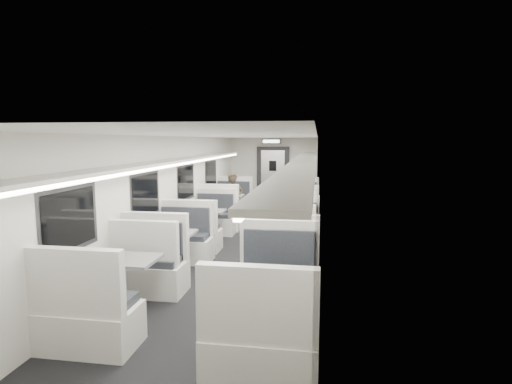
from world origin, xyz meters
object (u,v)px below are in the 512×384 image
(booth_left_c, at_px, (169,253))
(booth_left_d, at_px, (123,286))
(booth_right_a, at_px, (298,209))
(booth_right_b, at_px, (293,230))
(vestibule_door, at_px, (273,178))
(booth_left_a, at_px, (227,209))
(passenger, at_px, (233,200))
(booth_left_b, at_px, (206,225))
(booth_right_c, at_px, (287,248))
(exit_sign, at_px, (271,141))
(booth_right_d, at_px, (271,304))

(booth_left_c, relative_size, booth_left_d, 0.96)
(booth_right_a, xyz_separation_m, booth_right_b, (0.00, -2.44, -0.04))
(booth_right_b, height_order, vestibule_door, vestibule_door)
(booth_left_a, relative_size, booth_right_b, 1.11)
(booth_right_b, xyz_separation_m, passenger, (-1.70, 1.71, 0.37))
(booth_left_b, bearing_deg, booth_right_a, 48.87)
(booth_right_c, bearing_deg, booth_left_b, 137.88)
(booth_right_a, distance_m, passenger, 1.87)
(booth_left_a, height_order, exit_sign, exit_sign)
(passenger, height_order, exit_sign, exit_sign)
(booth_right_b, bearing_deg, booth_left_a, 131.63)
(booth_right_b, relative_size, passenger, 1.39)
(vestibule_door, bearing_deg, booth_left_a, -110.02)
(booth_left_d, bearing_deg, exit_sign, 83.16)
(booth_left_b, distance_m, booth_right_c, 2.70)
(booth_left_c, bearing_deg, booth_right_a, 66.53)
(vestibule_door, xyz_separation_m, exit_sign, (0.00, -0.49, 1.24))
(booth_right_d, bearing_deg, booth_right_c, 90.00)
(booth_left_d, bearing_deg, booth_right_b, 62.41)
(booth_left_b, xyz_separation_m, booth_right_a, (2.00, 2.29, 0.03))
(booth_left_c, relative_size, booth_right_b, 1.06)
(booth_right_a, bearing_deg, booth_right_c, -90.00)
(booth_right_a, bearing_deg, booth_left_d, -107.69)
(booth_right_b, distance_m, passenger, 2.44)
(exit_sign, bearing_deg, booth_right_d, -83.38)
(booth_right_a, distance_m, booth_right_b, 2.44)
(booth_right_b, bearing_deg, booth_right_a, 90.00)
(booth_left_b, distance_m, booth_left_c, 2.32)
(booth_left_a, relative_size, vestibule_door, 1.08)
(passenger, relative_size, exit_sign, 2.36)
(booth_left_b, distance_m, booth_right_b, 2.01)
(vestibule_door, bearing_deg, passenger, -101.95)
(vestibule_door, bearing_deg, booth_right_b, -78.68)
(booth_left_c, distance_m, vestibule_door, 7.26)
(booth_right_d, relative_size, exit_sign, 3.65)
(booth_left_b, bearing_deg, booth_right_c, -42.12)
(vestibule_door, bearing_deg, booth_left_b, -101.67)
(booth_right_b, height_order, booth_right_d, booth_right_d)
(vestibule_door, bearing_deg, booth_left_d, -96.47)
(booth_left_d, distance_m, vestibule_door, 8.90)
(booth_left_c, bearing_deg, booth_left_b, 90.00)
(booth_right_a, distance_m, exit_sign, 2.96)
(booth_left_d, distance_m, booth_right_d, 2.02)
(booth_left_c, relative_size, booth_right_a, 0.96)
(booth_left_a, xyz_separation_m, booth_right_c, (2.00, -3.91, 0.00))
(booth_right_c, xyz_separation_m, exit_sign, (-1.00, 6.16, 1.87))
(booth_right_b, xyz_separation_m, vestibule_door, (-1.00, 4.99, 0.67))
(booth_right_d, relative_size, passenger, 1.54)
(booth_left_a, height_order, booth_right_a, booth_left_a)
(booth_left_a, bearing_deg, booth_left_c, -90.00)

